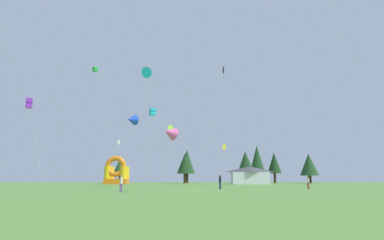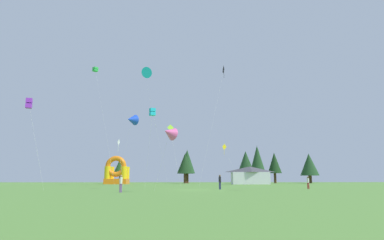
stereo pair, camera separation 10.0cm
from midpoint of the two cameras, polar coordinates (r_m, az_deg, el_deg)
ground_plane at (r=39.29m, az=0.58°, el=-12.33°), size 120.00×120.00×0.00m
kite_yellow_diamond at (r=61.44m, az=5.66°, el=-4.89°), size 3.42×0.73×7.56m
kite_purple_box at (r=44.02m, az=-27.04°, el=2.66°), size 2.75×1.15×11.03m
kite_black_diamond at (r=64.09m, az=5.69°, el=8.69°), size 5.55×6.82×22.89m
kite_green_box at (r=69.40m, az=-16.86°, el=8.56°), size 6.81×6.52×23.71m
kite_pink_delta at (r=33.60m, az=-4.10°, el=-2.25°), size 2.62×2.74×6.90m
kite_lime_diamond at (r=54.66m, az=-3.91°, el=-1.60°), size 2.30×1.27×10.12m
kite_blue_delta at (r=66.68m, az=-10.75°, el=0.06°), size 4.17×3.71×14.25m
kite_teal_delta at (r=66.69m, az=-8.46°, el=8.24°), size 6.52×4.53×23.67m
kite_cyan_box at (r=41.80m, az=-7.09°, el=1.41°), size 1.45×2.53×10.30m
kite_white_diamond at (r=54.33m, az=-13.07°, el=-3.99°), size 1.22×1.16×7.55m
person_far_side at (r=44.96m, az=19.88°, el=-10.25°), size 0.39×0.39×1.59m
person_near_camera at (r=41.02m, az=4.94°, el=-10.69°), size 0.44×0.44×1.81m
person_left_edge at (r=33.63m, az=-12.55°, el=-10.69°), size 0.42×0.42×1.75m
inflatable_blue_arch at (r=74.51m, az=-13.32°, el=-9.33°), size 4.90×4.88×6.17m
festival_tent at (r=71.27m, az=10.24°, el=-9.66°), size 7.91×3.24×3.79m
tree_row_0 at (r=85.60m, az=-12.65°, el=-7.90°), size 3.44×3.44×6.63m
tree_row_1 at (r=81.62m, az=-1.29°, el=-7.72°), size 4.08×4.08×7.58m
tree_row_2 at (r=82.23m, az=-0.93°, el=-7.42°), size 4.00×4.00×8.46m
tree_row_3 at (r=85.73m, az=9.46°, el=-7.34°), size 4.14×4.14×8.28m
tree_row_4 at (r=81.51m, az=11.48°, el=-7.03°), size 4.07×4.07×9.28m
tree_row_5 at (r=86.03m, az=14.38°, el=-7.42°), size 3.50×3.50×7.80m
tree_row_6 at (r=88.51m, az=20.04°, el=-7.46°), size 4.66×4.66×7.53m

